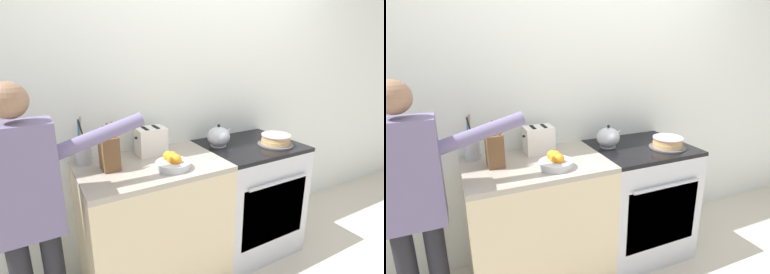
# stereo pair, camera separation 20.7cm
# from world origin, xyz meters

# --- Properties ---
(wall_back) EXTENTS (8.00, 0.04, 2.60)m
(wall_back) POSITION_xyz_m (0.00, 0.67, 1.30)
(wall_back) COLOR silver
(wall_back) RESTS_ON ground_plane
(counter_cabinet) EXTENTS (0.95, 0.65, 0.93)m
(counter_cabinet) POSITION_xyz_m (-0.62, 0.32, 0.46)
(counter_cabinet) COLOR beige
(counter_cabinet) RESTS_ON ground_plane
(stove_range) EXTENTS (0.75, 0.68, 0.93)m
(stove_range) POSITION_xyz_m (0.24, 0.32, 0.46)
(stove_range) COLOR #B7BABF
(stove_range) RESTS_ON ground_plane
(layer_cake) EXTENTS (0.28, 0.28, 0.09)m
(layer_cake) POSITION_xyz_m (0.40, 0.21, 0.97)
(layer_cake) COLOR #4C4C51
(layer_cake) RESTS_ON stove_range
(tea_kettle) EXTENTS (0.22, 0.18, 0.18)m
(tea_kettle) POSITION_xyz_m (-0.01, 0.41, 1.00)
(tea_kettle) COLOR #B7BABF
(tea_kettle) RESTS_ON stove_range
(knife_block) EXTENTS (0.10, 0.14, 0.31)m
(knife_block) POSITION_xyz_m (-0.87, 0.37, 1.04)
(knife_block) COLOR brown
(knife_block) RESTS_ON counter_cabinet
(utensil_crock) EXTENTS (0.10, 0.10, 0.31)m
(utensil_crock) POSITION_xyz_m (-1.00, 0.55, 1.01)
(utensil_crock) COLOR #B7BABF
(utensil_crock) RESTS_ON counter_cabinet
(fruit_bowl) EXTENTS (0.22, 0.22, 0.11)m
(fruit_bowl) POSITION_xyz_m (-0.52, 0.19, 0.97)
(fruit_bowl) COLOR #B7BABF
(fruit_bowl) RESTS_ON counter_cabinet
(toaster) EXTENTS (0.22, 0.16, 0.20)m
(toaster) POSITION_xyz_m (-0.54, 0.51, 1.02)
(toaster) COLOR silver
(toaster) RESTS_ON counter_cabinet
(person_baker) EXTENTS (0.90, 0.20, 1.53)m
(person_baker) POSITION_xyz_m (-1.35, 0.17, 0.91)
(person_baker) COLOR black
(person_baker) RESTS_ON ground_plane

